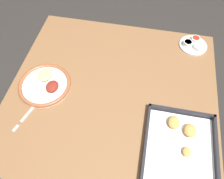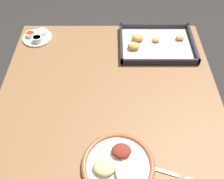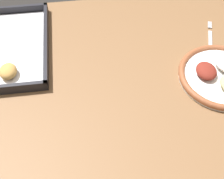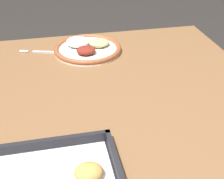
{
  "view_description": "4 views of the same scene",
  "coord_description": "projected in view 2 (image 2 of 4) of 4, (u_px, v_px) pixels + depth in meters",
  "views": [
    {
      "loc": [
        0.58,
        0.11,
        1.66
      ],
      "look_at": [
        0.01,
        0.0,
        0.77
      ],
      "focal_mm": 35.0,
      "sensor_mm": 36.0,
      "label": 1
    },
    {
      "loc": [
        0.01,
        -0.76,
        1.63
      ],
      "look_at": [
        0.01,
        0.0,
        0.77
      ],
      "focal_mm": 42.0,
      "sensor_mm": 36.0,
      "label": 2
    },
    {
      "loc": [
        -0.55,
        0.07,
        1.47
      ],
      "look_at": [
        0.01,
        0.0,
        0.77
      ],
      "focal_mm": 50.0,
      "sensor_mm": 36.0,
      "label": 3
    },
    {
      "loc": [
        0.17,
        0.77,
        1.27
      ],
      "look_at": [
        0.01,
        0.0,
        0.77
      ],
      "focal_mm": 50.0,
      "sensor_mm": 36.0,
      "label": 4
    }
  ],
  "objects": [
    {
      "name": "ground_plane",
      "position": [
        110.0,
        166.0,
        1.72
      ],
      "size": [
        8.0,
        8.0,
        0.0
      ],
      "primitive_type": "plane",
      "color": "#282623"
    },
    {
      "name": "dining_table",
      "position": [
        110.0,
        108.0,
        1.25
      ],
      "size": [
        0.99,
        1.03,
        0.74
      ],
      "color": "brown",
      "rests_on": "ground_plane"
    },
    {
      "name": "dinner_plate",
      "position": [
        119.0,
        165.0,
        0.93
      ],
      "size": [
        0.26,
        0.26,
        0.04
      ],
      "color": "white",
      "rests_on": "dining_table"
    },
    {
      "name": "fork",
      "position": [
        163.0,
        171.0,
        0.93
      ],
      "size": [
        0.2,
        0.07,
        0.0
      ],
      "rotation": [
        0.0,
        0.0,
        -0.31
      ],
      "color": "#B2B2B7",
      "rests_on": "dining_table"
    },
    {
      "name": "saucer_plate",
      "position": [
        38.0,
        36.0,
        1.42
      ],
      "size": [
        0.16,
        0.16,
        0.04
      ],
      "color": "silver",
      "rests_on": "dining_table"
    },
    {
      "name": "baking_tray",
      "position": [
        155.0,
        44.0,
        1.38
      ],
      "size": [
        0.39,
        0.31,
        0.04
      ],
      "color": "black",
      "rests_on": "dining_table"
    }
  ]
}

